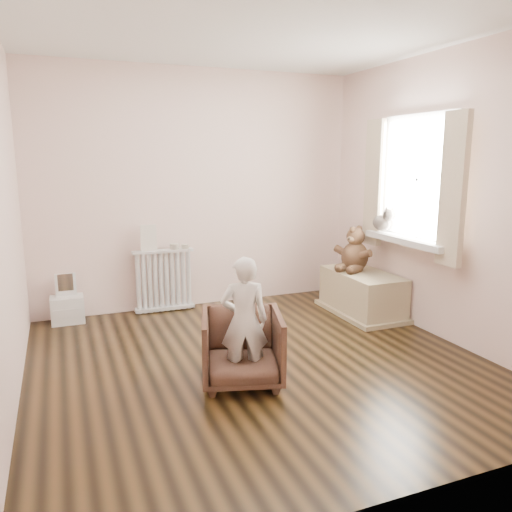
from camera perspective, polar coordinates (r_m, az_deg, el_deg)
name	(u,v)px	position (r m, az deg, el deg)	size (l,w,h in m)	color
floor	(259,362)	(4.20, 0.37, -12.05)	(3.60, 3.60, 0.01)	black
ceiling	(260,25)	(3.97, 0.42, 24.91)	(3.60, 3.60, 0.01)	white
back_wall	(198,190)	(5.58, -6.62, 7.48)	(3.60, 0.02, 2.60)	white
front_wall	(411,241)	(2.32, 17.32, 1.66)	(3.60, 0.02, 2.60)	white
left_wall	(0,215)	(3.61, -27.19, 4.22)	(0.02, 3.60, 2.60)	white
right_wall	(444,198)	(4.85, 20.66, 6.25)	(0.02, 3.60, 2.60)	white
window	(419,180)	(5.04, 18.14, 8.30)	(0.03, 0.90, 1.10)	white
window_sill	(408,240)	(5.04, 16.95, 1.73)	(0.22, 1.10, 0.06)	silver
curtain_left	(453,190)	(4.54, 21.62, 7.03)	(0.06, 0.26, 1.30)	beige
curtain_right	(374,183)	(5.43, 13.34, 8.10)	(0.06, 0.26, 1.30)	beige
radiator	(164,276)	(5.50, -10.50, -2.29)	(0.65, 0.12, 0.68)	silver
paper_doll	(149,238)	(5.39, -12.18, 2.04)	(0.17, 0.01, 0.28)	beige
tin_a	(174,246)	(5.46, -9.31, 1.09)	(0.10, 0.10, 0.06)	#A59E8C
tin_b	(185,246)	(5.49, -8.11, 1.10)	(0.08, 0.08, 0.05)	#A59E8C
toy_vanity	(67,297)	(5.41, -20.83, -4.35)	(0.32, 0.23, 0.50)	silver
armchair	(242,348)	(3.76, -1.62, -10.45)	(0.58, 0.60, 0.55)	#4E3123
child	(244,321)	(3.64, -1.37, -7.44)	(0.35, 0.23, 0.96)	silver
toy_bench	(362,295)	(5.49, 12.03, -4.42)	(0.51, 0.96, 0.45)	#BDB189
teddy_bear	(355,251)	(5.46, 11.25, 0.59)	(0.39, 0.30, 0.48)	#392416
plush_cat	(383,222)	(5.33, 14.28, 3.78)	(0.18, 0.30, 0.25)	#6A6059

